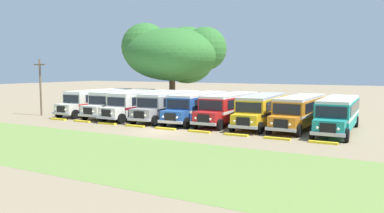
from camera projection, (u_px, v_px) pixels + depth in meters
name	position (u px, v px, depth m)	size (l,w,h in m)	color
ground_plane	(158.00, 131.00, 31.88)	(220.00, 220.00, 0.00)	#937F60
foreground_grass_strip	(87.00, 149.00, 24.60)	(80.00, 10.66, 0.01)	olive
parked_bus_slot_0	(99.00, 100.00, 44.45)	(2.75, 10.85, 2.82)	silver
parked_bus_slot_1	(123.00, 102.00, 42.78)	(2.93, 10.87, 2.82)	silver
parked_bus_slot_2	(143.00, 103.00, 40.85)	(2.90, 10.87, 2.82)	silver
parked_bus_slot_3	(170.00, 104.00, 39.63)	(3.14, 10.90, 2.82)	#9E9993
parked_bus_slot_4	(198.00, 106.00, 38.10)	(3.10, 10.89, 2.82)	#23519E
parked_bus_slot_5	(230.00, 107.00, 36.95)	(2.72, 10.85, 2.82)	red
parked_bus_slot_6	(262.00, 108.00, 35.22)	(3.22, 10.92, 2.82)	yellow
parked_bus_slot_7	(300.00, 110.00, 33.72)	(2.92, 10.87, 2.82)	orange
parked_bus_slot_8	(338.00, 113.00, 31.71)	(2.83, 10.86, 2.82)	teal
curb_wheelstop_0	(58.00, 119.00, 39.15)	(2.00, 0.36, 0.15)	yellow
curb_wheelstop_1	(82.00, 121.00, 37.57)	(2.00, 0.36, 0.15)	yellow
curb_wheelstop_2	(107.00, 123.00, 36.00)	(2.00, 0.36, 0.15)	yellow
curb_wheelstop_3	(135.00, 126.00, 34.42)	(2.00, 0.36, 0.15)	yellow
curb_wheelstop_4	(165.00, 129.00, 32.85)	(2.00, 0.36, 0.15)	yellow
curb_wheelstop_5	(199.00, 132.00, 31.27)	(2.00, 0.36, 0.15)	yellow
curb_wheelstop_6	(236.00, 135.00, 29.70)	(2.00, 0.36, 0.15)	yellow
curb_wheelstop_7	(277.00, 138.00, 28.12)	(2.00, 0.36, 0.15)	yellow
curb_wheelstop_8	(323.00, 143.00, 26.55)	(2.00, 0.36, 0.15)	yellow
broad_shade_tree	(176.00, 53.00, 51.05)	(13.63, 14.14, 11.42)	brown
utility_pole	(40.00, 85.00, 42.68)	(1.80, 0.20, 6.35)	brown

